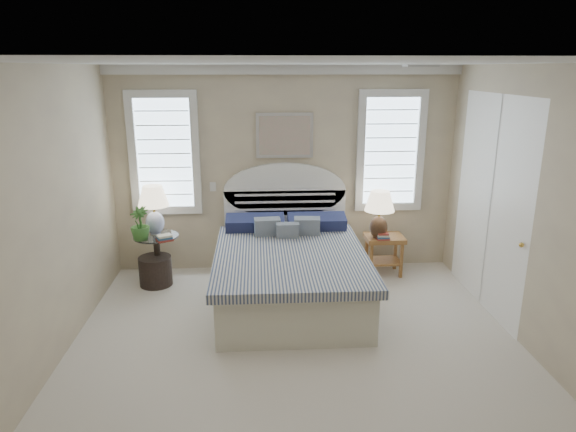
# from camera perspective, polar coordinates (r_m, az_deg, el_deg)

# --- Properties ---
(floor) EXTENTS (4.50, 5.00, 0.01)m
(floor) POSITION_cam_1_polar(r_m,az_deg,el_deg) (4.96, 1.30, -16.28)
(floor) COLOR beige
(floor) RESTS_ON ground
(ceiling) EXTENTS (4.50, 5.00, 0.01)m
(ceiling) POSITION_cam_1_polar(r_m,az_deg,el_deg) (4.19, 1.54, 16.66)
(ceiling) COLOR silver
(ceiling) RESTS_ON wall_back
(wall_back) EXTENTS (4.50, 0.02, 2.70)m
(wall_back) POSITION_cam_1_polar(r_m,az_deg,el_deg) (6.81, -0.39, 5.05)
(wall_back) COLOR beige
(wall_back) RESTS_ON floor
(wall_left) EXTENTS (0.02, 5.00, 2.70)m
(wall_left) POSITION_cam_1_polar(r_m,az_deg,el_deg) (4.76, -26.67, -1.61)
(wall_left) COLOR beige
(wall_left) RESTS_ON floor
(wall_right) EXTENTS (0.02, 5.00, 2.70)m
(wall_right) POSITION_cam_1_polar(r_m,az_deg,el_deg) (5.10, 27.50, -0.64)
(wall_right) COLOR beige
(wall_right) RESTS_ON floor
(crown_molding) EXTENTS (4.50, 0.08, 0.12)m
(crown_molding) POSITION_cam_1_polar(r_m,az_deg,el_deg) (6.64, -0.39, 15.97)
(crown_molding) COLOR silver
(crown_molding) RESTS_ON wall_back
(hvac_vent) EXTENTS (0.30, 0.20, 0.02)m
(hvac_vent) POSITION_cam_1_polar(r_m,az_deg,el_deg) (5.21, 14.51, 15.86)
(hvac_vent) COLOR #B2B2B2
(hvac_vent) RESTS_ON ceiling
(switch_plate) EXTENTS (0.08, 0.01, 0.12)m
(switch_plate) POSITION_cam_1_polar(r_m,az_deg,el_deg) (6.85, -8.35, 3.24)
(switch_plate) COLOR silver
(switch_plate) RESTS_ON wall_back
(window_left) EXTENTS (0.90, 0.06, 1.60)m
(window_left) POSITION_cam_1_polar(r_m,az_deg,el_deg) (6.84, -13.55, 6.78)
(window_left) COLOR #C9E7FF
(window_left) RESTS_ON wall_back
(window_right) EXTENTS (0.90, 0.06, 1.60)m
(window_right) POSITION_cam_1_polar(r_m,az_deg,el_deg) (6.97, 11.28, 7.08)
(window_right) COLOR #C9E7FF
(window_right) RESTS_ON wall_back
(painting) EXTENTS (0.74, 0.04, 0.58)m
(painting) POSITION_cam_1_polar(r_m,az_deg,el_deg) (6.70, -0.38, 8.93)
(painting) COLOR silver
(painting) RESTS_ON wall_back
(closet_door) EXTENTS (0.02, 1.80, 2.40)m
(closet_door) POSITION_cam_1_polar(r_m,az_deg,el_deg) (6.14, 21.58, 1.24)
(closet_door) COLOR white
(closet_door) RESTS_ON floor
(bed) EXTENTS (1.72, 2.28, 1.47)m
(bed) POSITION_cam_1_polar(r_m,az_deg,el_deg) (6.09, 0.17, -5.81)
(bed) COLOR beige
(bed) RESTS_ON floor
(side_table_left) EXTENTS (0.56, 0.56, 0.63)m
(side_table_left) POSITION_cam_1_polar(r_m,az_deg,el_deg) (6.75, -14.32, -4.07)
(side_table_left) COLOR black
(side_table_left) RESTS_ON floor
(nightstand_right) EXTENTS (0.50, 0.40, 0.53)m
(nightstand_right) POSITION_cam_1_polar(r_m,az_deg,el_deg) (6.92, 10.61, -3.32)
(nightstand_right) COLOR olive
(nightstand_right) RESTS_ON floor
(floor_pot) EXTENTS (0.50, 0.50, 0.37)m
(floor_pot) POSITION_cam_1_polar(r_m,az_deg,el_deg) (6.75, -14.50, -5.92)
(floor_pot) COLOR black
(floor_pot) RESTS_ON floor
(lamp_left) EXTENTS (0.40, 0.40, 0.63)m
(lamp_left) POSITION_cam_1_polar(r_m,az_deg,el_deg) (6.65, -14.70, 1.26)
(lamp_left) COLOR white
(lamp_left) RESTS_ON side_table_left
(lamp_right) EXTENTS (0.50, 0.50, 0.63)m
(lamp_right) POSITION_cam_1_polar(r_m,az_deg,el_deg) (6.69, 10.12, 0.75)
(lamp_right) COLOR black
(lamp_right) RESTS_ON nightstand_right
(potted_plant) EXTENTS (0.31, 0.31, 0.41)m
(potted_plant) POSITION_cam_1_polar(r_m,az_deg,el_deg) (6.50, -16.14, -0.82)
(potted_plant) COLOR #427C31
(potted_plant) RESTS_ON side_table_left
(books_left) EXTENTS (0.22, 0.20, 0.08)m
(books_left) POSITION_cam_1_polar(r_m,az_deg,el_deg) (6.43, -13.54, -2.40)
(books_left) COLOR maroon
(books_left) RESTS_ON side_table_left
(books_right) EXTENTS (0.16, 0.12, 0.09)m
(books_right) POSITION_cam_1_polar(r_m,az_deg,el_deg) (6.72, 10.51, -2.26)
(books_right) COLOR maroon
(books_right) RESTS_ON nightstand_right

